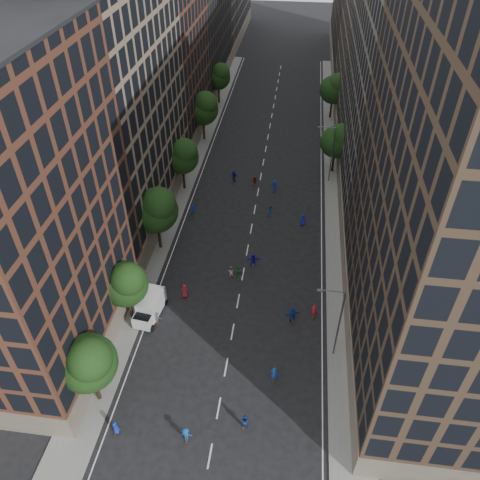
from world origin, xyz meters
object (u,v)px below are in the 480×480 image
at_px(skater_0, 116,428).
at_px(skater_2, 245,421).
at_px(cargo_van, 150,307).
at_px(skater_1, 274,374).
at_px(streetlamp_far, 331,151).
at_px(streetlamp_near, 337,320).

relative_size(skater_0, skater_2, 0.99).
distance_m(cargo_van, skater_1, 15.53).
bearing_deg(cargo_van, streetlamp_far, 64.60).
bearing_deg(skater_0, skater_1, -138.49).
xyz_separation_m(streetlamp_near, skater_1, (-5.56, -3.88, -4.23)).
height_order(streetlamp_near, cargo_van, streetlamp_near).
xyz_separation_m(skater_0, skater_2, (11.09, 2.09, 0.01)).
height_order(skater_1, skater_2, skater_1).
height_order(streetlamp_far, cargo_van, streetlamp_far).
bearing_deg(cargo_van, skater_1, -17.29).
relative_size(streetlamp_far, skater_1, 4.80).
distance_m(streetlamp_near, skater_2, 12.62).
xyz_separation_m(streetlamp_near, streetlamp_far, (0.00, 33.00, 0.00)).
bearing_deg(skater_0, cargo_van, -73.35).
distance_m(streetlamp_far, cargo_van, 36.37).
height_order(cargo_van, skater_1, cargo_van).
relative_size(streetlamp_near, streetlamp_far, 1.00).
distance_m(streetlamp_far, skater_2, 42.85).
height_order(cargo_van, skater_0, cargo_van).
relative_size(streetlamp_far, skater_0, 5.94).
xyz_separation_m(skater_0, skater_1, (13.31, 7.12, 0.18)).
distance_m(skater_0, skater_2, 11.28).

